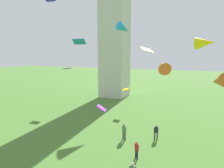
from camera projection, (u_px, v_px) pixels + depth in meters
person_1 at (124, 131)px, 21.85m from camera, size 0.53×0.50×1.79m
person_2 at (137, 149)px, 17.94m from camera, size 0.44×0.48×1.61m
person_3 at (156, 131)px, 21.98m from camera, size 0.45×0.48×1.62m
kite_flying_0 at (79, 42)px, 23.89m from camera, size 1.62×1.26×0.63m
kite_flying_1 at (124, 28)px, 33.80m from camera, size 2.82×3.04×2.33m
kite_flying_2 at (101, 108)px, 16.22m from camera, size 1.06×1.27×0.64m
kite_flying_3 at (219, 81)px, 19.84m from camera, size 2.31×2.58×1.76m
kite_flying_5 at (51, 0)px, 17.74m from camera, size 0.97×0.85×0.18m
kite_flying_6 at (147, 50)px, 22.49m from camera, size 1.82×2.07×0.76m
kite_flying_8 at (163, 66)px, 19.20m from camera, size 1.79×2.23×1.62m
kite_flying_9 at (68, 69)px, 34.56m from camera, size 1.61×1.31×0.38m
kite_flying_10 at (126, 89)px, 32.00m from camera, size 1.15×1.48×0.41m
kite_flying_11 at (205, 43)px, 21.63m from camera, size 2.21×1.75×1.46m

